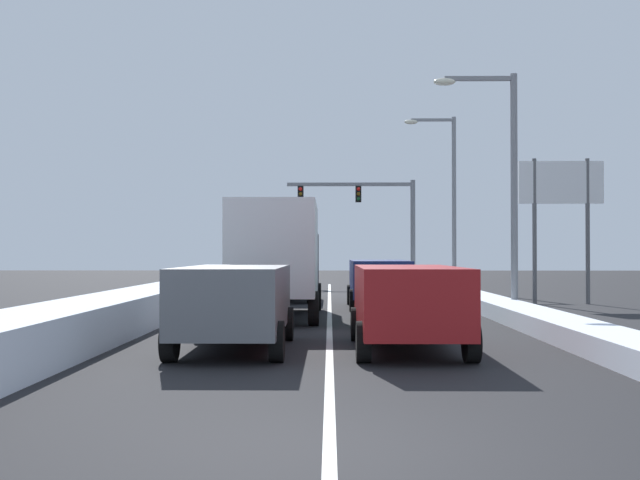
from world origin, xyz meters
TOP-DOWN VIEW (x-y plane):
  - ground_plane at (0.00, 15.13)m, footprint 120.00×120.00m
  - lane_stripe_between_right_lane_and_center_lane at (-0.00, 18.91)m, footprint 0.14×41.61m
  - snow_bank_right_shoulder at (5.30, 18.91)m, footprint 1.24×41.61m
  - snow_bank_left_shoulder at (-5.30, 18.91)m, footprint 1.82×41.61m
  - suv_red_right_lane_nearest at (1.55, 7.90)m, footprint 2.16×4.90m
  - sedan_green_right_lane_second at (1.80, 13.68)m, footprint 2.00×4.50m
  - suv_navy_right_lane_third at (1.74, 19.62)m, footprint 2.16×4.90m
  - suv_gray_center_lane_nearest at (-1.89, 7.93)m, footprint 2.16×4.90m
  - box_truck_center_lane_second at (-1.55, 15.50)m, footprint 2.53×7.20m
  - suv_charcoal_center_lane_third at (-1.70, 23.76)m, footprint 2.16×4.90m
  - traffic_light_gantry at (2.57, 37.82)m, footprint 7.54×0.47m
  - street_lamp_right_near at (5.48, 17.02)m, footprint 2.66×0.36m
  - street_lamp_right_mid at (6.06, 32.15)m, footprint 2.66×0.36m
  - roadside_sign_right at (8.75, 21.74)m, footprint 3.20×0.16m

SIDE VIEW (x-z plane):
  - ground_plane at x=0.00m, z-range 0.00..0.00m
  - lane_stripe_between_right_lane_and_center_lane at x=0.00m, z-range 0.00..0.01m
  - snow_bank_right_shoulder at x=5.30m, z-range 0.00..0.46m
  - snow_bank_left_shoulder at x=-5.30m, z-range 0.00..0.88m
  - sedan_green_right_lane_second at x=1.80m, z-range 0.01..1.52m
  - suv_red_right_lane_nearest at x=1.55m, z-range 0.18..1.85m
  - suv_navy_right_lane_third at x=1.74m, z-range 0.18..1.85m
  - suv_gray_center_lane_nearest at x=-1.89m, z-range 0.18..1.85m
  - suv_charcoal_center_lane_third at x=-1.70m, z-range 0.18..1.85m
  - box_truck_center_lane_second at x=-1.55m, z-range 0.22..3.58m
  - roadside_sign_right at x=8.75m, z-range 1.27..6.77m
  - traffic_light_gantry at x=2.57m, z-range 1.40..7.60m
  - street_lamp_right_near at x=5.48m, z-range 0.79..8.42m
  - street_lamp_right_mid at x=6.06m, z-range 0.82..9.74m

